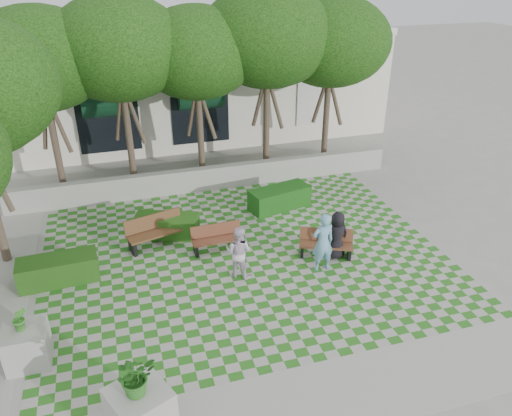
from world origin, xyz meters
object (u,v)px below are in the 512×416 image
object	(u,v)px
bench_west	(156,231)
person_white	(239,252)
bench_mid	(217,238)
planter_back	(27,344)
planter_front	(139,403)
person_dark	(337,235)
bench_east	(326,244)
hedge_west	(59,270)
hedge_midright	(279,198)
person_blue	(323,242)
hedge_midleft	(167,226)

from	to	relation	value
bench_west	person_white	size ratio (longest dim) A/B	1.25
bench_mid	planter_back	bearing A→B (deg)	-147.82
planter_front	planter_back	bearing A→B (deg)	130.90
bench_mid	person_dark	distance (m)	3.71
bench_east	person_white	world-z (taller)	person_white
person_white	planter_back	bearing A→B (deg)	55.48
bench_mid	person_white	size ratio (longest dim) A/B	1.00
bench_west	planter_front	bearing A→B (deg)	-115.10
bench_mid	hedge_west	distance (m)	4.69
hedge_midright	person_blue	bearing A→B (deg)	-91.64
bench_west	hedge_west	distance (m)	3.13
person_blue	person_dark	size ratio (longest dim) A/B	1.21
hedge_midleft	person_blue	bearing A→B (deg)	-38.79
bench_mid	person_dark	size ratio (longest dim) A/B	1.04
bench_mid	planter_back	world-z (taller)	planter_back
bench_east	hedge_midleft	size ratio (longest dim) A/B	0.83
hedge_midleft	person_dark	distance (m)	5.55
hedge_midleft	person_dark	world-z (taller)	person_dark
bench_east	planter_back	xyz separation A→B (m)	(-8.33, -2.16, 0.11)
person_dark	planter_front	bearing A→B (deg)	33.01
hedge_midleft	planter_front	bearing A→B (deg)	-101.46
bench_west	person_white	world-z (taller)	person_white
bench_east	bench_west	xyz separation A→B (m)	(-4.92, 2.14, 0.07)
bench_east	person_blue	size ratio (longest dim) A/B	0.92
bench_mid	hedge_west	bearing A→B (deg)	-177.28
bench_west	hedge_midright	xyz separation A→B (m)	(4.60, 1.30, -0.09)
bench_west	planter_back	distance (m)	5.49
hedge_west	planter_back	distance (m)	3.16
hedge_midright	person_dark	world-z (taller)	person_dark
hedge_midright	hedge_west	size ratio (longest dim) A/B	1.02
bench_mid	person_white	bearing A→B (deg)	-80.93
bench_west	person_white	bearing A→B (deg)	-65.31
bench_mid	hedge_midright	xyz separation A→B (m)	(2.82, 2.15, -0.01)
bench_mid	hedge_west	world-z (taller)	bench_mid
planter_front	person_white	size ratio (longest dim) A/B	1.18
hedge_midleft	person_white	size ratio (longest dim) A/B	1.29
planter_back	hedge_midright	bearing A→B (deg)	34.94
bench_east	planter_back	world-z (taller)	planter_back
bench_east	planter_back	distance (m)	8.61
bench_mid	person_dark	xyz separation A→B (m)	(3.39, -1.47, 0.36)
planter_back	person_white	distance (m)	5.81
hedge_midright	person_white	size ratio (longest dim) A/B	1.39
bench_east	planter_back	size ratio (longest dim) A/B	1.10
hedge_midleft	hedge_west	bearing A→B (deg)	-153.07
planter_front	person_white	bearing A→B (deg)	55.02
hedge_west	person_blue	size ratio (longest dim) A/B	1.17
planter_back	hedge_midleft	bearing A→B (deg)	51.49
bench_west	person_blue	world-z (taller)	person_blue
bench_west	hedge_midright	bearing A→B (deg)	-0.25
hedge_midleft	hedge_west	distance (m)	3.69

